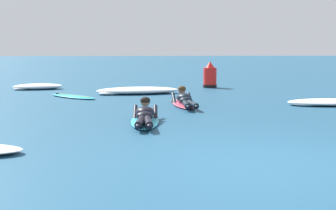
{
  "coord_description": "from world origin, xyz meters",
  "views": [
    {
      "loc": [
        -1.59,
        -6.54,
        1.59
      ],
      "look_at": [
        -1.1,
        5.28,
        0.16
      ],
      "focal_mm": 52.45,
      "sensor_mm": 36.0,
      "label": 1
    }
  ],
  "objects_px": {
    "drifting_surfboard": "(73,96)",
    "channel_marker_buoy": "(210,77)",
    "surfer_far": "(185,101)",
    "surfer_near": "(145,117)"
  },
  "relations": [
    {
      "from": "drifting_surfboard",
      "to": "channel_marker_buoy",
      "type": "bearing_deg",
      "value": 35.81
    },
    {
      "from": "surfer_far",
      "to": "surfer_near",
      "type": "bearing_deg",
      "value": -110.29
    },
    {
      "from": "surfer_near",
      "to": "drifting_surfboard",
      "type": "relative_size",
      "value": 1.43
    },
    {
      "from": "surfer_far",
      "to": "channel_marker_buoy",
      "type": "xyz_separation_m",
      "value": [
        1.39,
        5.64,
        0.26
      ]
    },
    {
      "from": "surfer_far",
      "to": "drifting_surfboard",
      "type": "xyz_separation_m",
      "value": [
        -3.29,
        2.26,
        -0.1
      ]
    },
    {
      "from": "surfer_near",
      "to": "channel_marker_buoy",
      "type": "relative_size",
      "value": 2.65
    },
    {
      "from": "surfer_near",
      "to": "drifting_surfboard",
      "type": "bearing_deg",
      "value": 113.88
    },
    {
      "from": "surfer_far",
      "to": "channel_marker_buoy",
      "type": "distance_m",
      "value": 5.81
    },
    {
      "from": "surfer_near",
      "to": "drifting_surfboard",
      "type": "distance_m",
      "value": 5.55
    },
    {
      "from": "channel_marker_buoy",
      "to": "surfer_near",
      "type": "bearing_deg",
      "value": -106.05
    }
  ]
}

